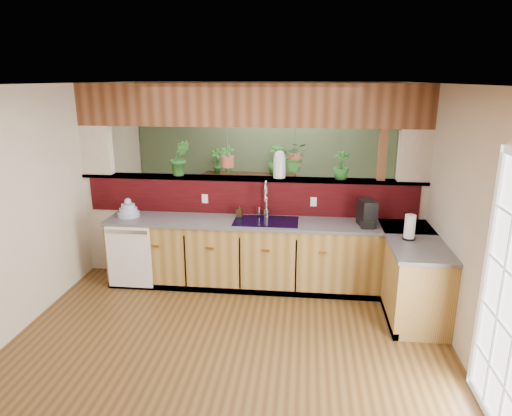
# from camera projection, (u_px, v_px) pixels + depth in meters

# --- Properties ---
(ground) EXTENTS (4.60, 7.00, 0.01)m
(ground) POSITION_uv_depth(u_px,v_px,m) (236.00, 322.00, 5.16)
(ground) COLOR #563A1A
(ground) RESTS_ON ground
(ceiling) EXTENTS (4.60, 7.00, 0.01)m
(ceiling) POSITION_uv_depth(u_px,v_px,m) (233.00, 84.00, 4.45)
(ceiling) COLOR brown
(ceiling) RESTS_ON ground
(wall_back) EXTENTS (4.60, 0.02, 2.60)m
(wall_back) POSITION_uv_depth(u_px,v_px,m) (265.00, 157.00, 8.15)
(wall_back) COLOR beige
(wall_back) RESTS_ON ground
(wall_left) EXTENTS (0.02, 7.00, 2.60)m
(wall_left) POSITION_uv_depth(u_px,v_px,m) (29.00, 206.00, 5.05)
(wall_left) COLOR beige
(wall_left) RESTS_ON ground
(wall_right) EXTENTS (0.02, 7.00, 2.60)m
(wall_right) POSITION_uv_depth(u_px,v_px,m) (461.00, 219.00, 4.56)
(wall_right) COLOR beige
(wall_right) RESTS_ON ground
(pass_through_partition) EXTENTS (4.60, 0.21, 2.60)m
(pass_through_partition) POSITION_uv_depth(u_px,v_px,m) (252.00, 192.00, 6.12)
(pass_through_partition) COLOR beige
(pass_through_partition) RESTS_ON ground
(pass_through_ledge) EXTENTS (4.60, 0.21, 0.04)m
(pass_through_ledge) POSITION_uv_depth(u_px,v_px,m) (250.00, 179.00, 6.07)
(pass_through_ledge) COLOR brown
(pass_through_ledge) RESTS_ON ground
(header_beam) EXTENTS (4.60, 0.15, 0.55)m
(header_beam) POSITION_uv_depth(u_px,v_px,m) (250.00, 105.00, 5.81)
(header_beam) COLOR brown
(header_beam) RESTS_ON ground
(sage_backwall) EXTENTS (4.55, 0.02, 2.55)m
(sage_backwall) POSITION_uv_depth(u_px,v_px,m) (265.00, 157.00, 8.13)
(sage_backwall) COLOR #495E40
(sage_backwall) RESTS_ON ground
(countertop) EXTENTS (4.14, 1.52, 0.90)m
(countertop) POSITION_uv_depth(u_px,v_px,m) (311.00, 259.00, 5.78)
(countertop) COLOR olive
(countertop) RESTS_ON ground
(dishwasher) EXTENTS (0.58, 0.03, 0.82)m
(dishwasher) POSITION_uv_depth(u_px,v_px,m) (129.00, 257.00, 5.83)
(dishwasher) COLOR white
(dishwasher) RESTS_ON ground
(navy_sink) EXTENTS (0.82, 0.50, 0.18)m
(navy_sink) POSITION_uv_depth(u_px,v_px,m) (266.00, 227.00, 5.84)
(navy_sink) COLOR black
(navy_sink) RESTS_ON countertop
(french_door) EXTENTS (0.06, 1.02, 2.16)m
(french_door) POSITION_uv_depth(u_px,v_px,m) (509.00, 303.00, 3.39)
(french_door) COLOR white
(french_door) RESTS_ON ground
(faucet) EXTENTS (0.22, 0.22, 0.50)m
(faucet) POSITION_uv_depth(u_px,v_px,m) (266.00, 198.00, 5.89)
(faucet) COLOR #B7B7B2
(faucet) RESTS_ON countertop
(dish_stack) EXTENTS (0.28, 0.28, 0.25)m
(dish_stack) POSITION_uv_depth(u_px,v_px,m) (128.00, 211.00, 6.00)
(dish_stack) COLOR #A3B0D3
(dish_stack) RESTS_ON countertop
(soap_dispenser) EXTENTS (0.09, 0.09, 0.17)m
(soap_dispenser) POSITION_uv_depth(u_px,v_px,m) (240.00, 211.00, 5.97)
(soap_dispenser) COLOR #3C2615
(soap_dispenser) RESTS_ON countertop
(coffee_maker) EXTENTS (0.18, 0.30, 0.33)m
(coffee_maker) POSITION_uv_depth(u_px,v_px,m) (367.00, 214.00, 5.59)
(coffee_maker) COLOR black
(coffee_maker) RESTS_ON countertop
(paper_towel) EXTENTS (0.14, 0.14, 0.31)m
(paper_towel) POSITION_uv_depth(u_px,v_px,m) (410.00, 228.00, 5.13)
(paper_towel) COLOR black
(paper_towel) RESTS_ON countertop
(glass_jar) EXTENTS (0.16, 0.16, 0.36)m
(glass_jar) POSITION_uv_depth(u_px,v_px,m) (280.00, 164.00, 5.98)
(glass_jar) COLOR silver
(glass_jar) RESTS_ON pass_through_ledge
(ledge_plant_left) EXTENTS (0.33, 0.30, 0.48)m
(ledge_plant_left) POSITION_uv_depth(u_px,v_px,m) (180.00, 158.00, 6.10)
(ledge_plant_left) COLOR #225B20
(ledge_plant_left) RESTS_ON pass_through_ledge
(ledge_plant_right) EXTENTS (0.24, 0.24, 0.37)m
(ledge_plant_right) POSITION_uv_depth(u_px,v_px,m) (341.00, 165.00, 5.89)
(ledge_plant_right) COLOR #225B20
(ledge_plant_right) RESTS_ON pass_through_ledge
(hanging_plant_a) EXTENTS (0.20, 0.17, 0.53)m
(hanging_plant_a) POSITION_uv_depth(u_px,v_px,m) (227.00, 150.00, 6.00)
(hanging_plant_a) COLOR brown
(hanging_plant_a) RESTS_ON header_beam
(hanging_plant_b) EXTENTS (0.35, 0.31, 0.49)m
(hanging_plant_b) POSITION_uv_depth(u_px,v_px,m) (295.00, 144.00, 5.88)
(hanging_plant_b) COLOR brown
(hanging_plant_b) RESTS_ON header_beam
(shelving_console) EXTENTS (1.65, 0.60, 1.07)m
(shelving_console) POSITION_uv_depth(u_px,v_px,m) (249.00, 203.00, 8.16)
(shelving_console) COLOR black
(shelving_console) RESTS_ON ground
(shelf_plant_a) EXTENTS (0.24, 0.17, 0.45)m
(shelf_plant_a) POSITION_uv_depth(u_px,v_px,m) (217.00, 161.00, 8.01)
(shelf_plant_a) COLOR #225B20
(shelf_plant_a) RESTS_ON shelving_console
(shelf_plant_b) EXTENTS (0.33, 0.33, 0.51)m
(shelf_plant_b) POSITION_uv_depth(u_px,v_px,m) (276.00, 160.00, 7.89)
(shelf_plant_b) COLOR #225B20
(shelf_plant_b) RESTS_ON shelving_console
(floor_plant) EXTENTS (0.78, 0.70, 0.77)m
(floor_plant) POSITION_uv_depth(u_px,v_px,m) (330.00, 231.00, 7.05)
(floor_plant) COLOR #225B20
(floor_plant) RESTS_ON ground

